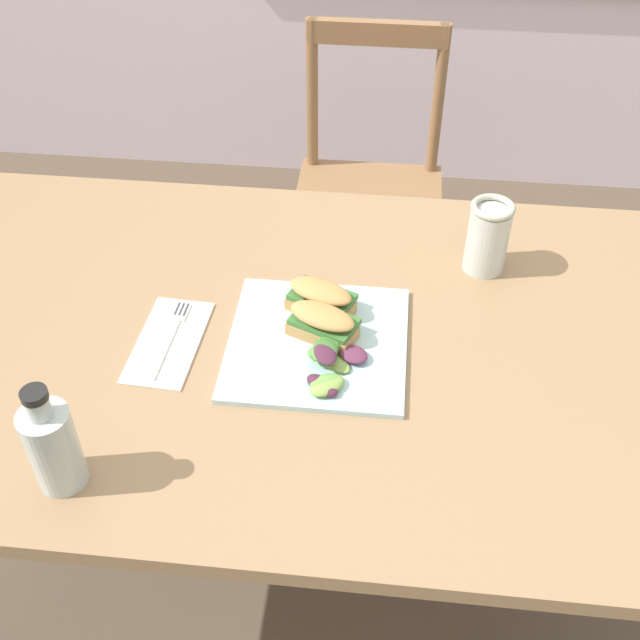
{
  "coord_description": "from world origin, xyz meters",
  "views": [
    {
      "loc": [
        0.02,
        -0.97,
        1.66
      ],
      "look_at": [
        -0.09,
        -0.0,
        0.76
      ],
      "focal_mm": 44.26,
      "sensor_mm": 36.0,
      "label": 1
    }
  ],
  "objects_px": {
    "sandwich_half_back": "(321,298)",
    "fork_on_napkin": "(171,333)",
    "plate_lunch": "(317,343)",
    "dining_table": "(293,383)",
    "chair_wooden_far": "(368,193)",
    "mason_jar_iced_tea": "(487,240)",
    "bottle_cold_brew": "(54,450)",
    "sandwich_half_front": "(323,323)"
  },
  "relations": [
    {
      "from": "dining_table",
      "to": "mason_jar_iced_tea",
      "type": "distance_m",
      "value": 0.44
    },
    {
      "from": "fork_on_napkin",
      "to": "bottle_cold_brew",
      "type": "height_order",
      "value": "bottle_cold_brew"
    },
    {
      "from": "sandwich_half_back",
      "to": "sandwich_half_front",
      "type": "bearing_deg",
      "value": -81.15
    },
    {
      "from": "plate_lunch",
      "to": "dining_table",
      "type": "bearing_deg",
      "value": 158.46
    },
    {
      "from": "dining_table",
      "to": "plate_lunch",
      "type": "bearing_deg",
      "value": -21.54
    },
    {
      "from": "sandwich_half_back",
      "to": "bottle_cold_brew",
      "type": "xyz_separation_m",
      "value": [
        -0.32,
        -0.38,
        0.03
      ]
    },
    {
      "from": "sandwich_half_back",
      "to": "bottle_cold_brew",
      "type": "relative_size",
      "value": 0.7
    },
    {
      "from": "mason_jar_iced_tea",
      "to": "sandwich_half_front",
      "type": "bearing_deg",
      "value": -140.82
    },
    {
      "from": "fork_on_napkin",
      "to": "sandwich_half_back",
      "type": "bearing_deg",
      "value": 18.05
    },
    {
      "from": "dining_table",
      "to": "bottle_cold_brew",
      "type": "distance_m",
      "value": 0.47
    },
    {
      "from": "fork_on_napkin",
      "to": "chair_wooden_far",
      "type": "bearing_deg",
      "value": 72.39
    },
    {
      "from": "chair_wooden_far",
      "to": "sandwich_half_back",
      "type": "distance_m",
      "value": 0.89
    },
    {
      "from": "plate_lunch",
      "to": "fork_on_napkin",
      "type": "xyz_separation_m",
      "value": [
        -0.25,
        -0.0,
        0.0
      ]
    },
    {
      "from": "fork_on_napkin",
      "to": "mason_jar_iced_tea",
      "type": "height_order",
      "value": "mason_jar_iced_tea"
    },
    {
      "from": "chair_wooden_far",
      "to": "mason_jar_iced_tea",
      "type": "height_order",
      "value": "mason_jar_iced_tea"
    },
    {
      "from": "fork_on_napkin",
      "to": "mason_jar_iced_tea",
      "type": "bearing_deg",
      "value": 24.6
    },
    {
      "from": "fork_on_napkin",
      "to": "bottle_cold_brew",
      "type": "xyz_separation_m",
      "value": [
        -0.08,
        -0.3,
        0.06
      ]
    },
    {
      "from": "plate_lunch",
      "to": "sandwich_half_front",
      "type": "distance_m",
      "value": 0.04
    },
    {
      "from": "bottle_cold_brew",
      "to": "fork_on_napkin",
      "type": "bearing_deg",
      "value": 75.25
    },
    {
      "from": "plate_lunch",
      "to": "fork_on_napkin",
      "type": "distance_m",
      "value": 0.25
    },
    {
      "from": "sandwich_half_back",
      "to": "mason_jar_iced_tea",
      "type": "xyz_separation_m",
      "value": [
        0.29,
        0.16,
        0.02
      ]
    },
    {
      "from": "sandwich_half_front",
      "to": "mason_jar_iced_tea",
      "type": "height_order",
      "value": "mason_jar_iced_tea"
    },
    {
      "from": "sandwich_half_back",
      "to": "bottle_cold_brew",
      "type": "distance_m",
      "value": 0.5
    },
    {
      "from": "sandwich_half_front",
      "to": "bottle_cold_brew",
      "type": "relative_size",
      "value": 0.7
    },
    {
      "from": "sandwich_half_front",
      "to": "mason_jar_iced_tea",
      "type": "xyz_separation_m",
      "value": [
        0.28,
        0.22,
        0.02
      ]
    },
    {
      "from": "dining_table",
      "to": "fork_on_napkin",
      "type": "height_order",
      "value": "fork_on_napkin"
    },
    {
      "from": "plate_lunch",
      "to": "bottle_cold_brew",
      "type": "bearing_deg",
      "value": -136.87
    },
    {
      "from": "sandwich_half_front",
      "to": "bottle_cold_brew",
      "type": "height_order",
      "value": "bottle_cold_brew"
    },
    {
      "from": "sandwich_half_front",
      "to": "mason_jar_iced_tea",
      "type": "relative_size",
      "value": 0.92
    },
    {
      "from": "sandwich_half_back",
      "to": "mason_jar_iced_tea",
      "type": "distance_m",
      "value": 0.33
    },
    {
      "from": "fork_on_napkin",
      "to": "plate_lunch",
      "type": "bearing_deg",
      "value": 0.83
    },
    {
      "from": "plate_lunch",
      "to": "mason_jar_iced_tea",
      "type": "distance_m",
      "value": 0.37
    },
    {
      "from": "plate_lunch",
      "to": "fork_on_napkin",
      "type": "bearing_deg",
      "value": -179.17
    },
    {
      "from": "sandwich_half_back",
      "to": "fork_on_napkin",
      "type": "relative_size",
      "value": 0.69
    },
    {
      "from": "fork_on_napkin",
      "to": "bottle_cold_brew",
      "type": "distance_m",
      "value": 0.32
    },
    {
      "from": "chair_wooden_far",
      "to": "plate_lunch",
      "type": "distance_m",
      "value": 0.95
    },
    {
      "from": "chair_wooden_far",
      "to": "mason_jar_iced_tea",
      "type": "relative_size",
      "value": 6.26
    },
    {
      "from": "plate_lunch",
      "to": "sandwich_half_front",
      "type": "bearing_deg",
      "value": 63.39
    },
    {
      "from": "dining_table",
      "to": "fork_on_napkin",
      "type": "bearing_deg",
      "value": -173.69
    },
    {
      "from": "dining_table",
      "to": "bottle_cold_brew",
      "type": "relative_size",
      "value": 7.63
    },
    {
      "from": "bottle_cold_brew",
      "to": "mason_jar_iced_tea",
      "type": "distance_m",
      "value": 0.82
    },
    {
      "from": "sandwich_half_back",
      "to": "fork_on_napkin",
      "type": "height_order",
      "value": "sandwich_half_back"
    }
  ]
}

